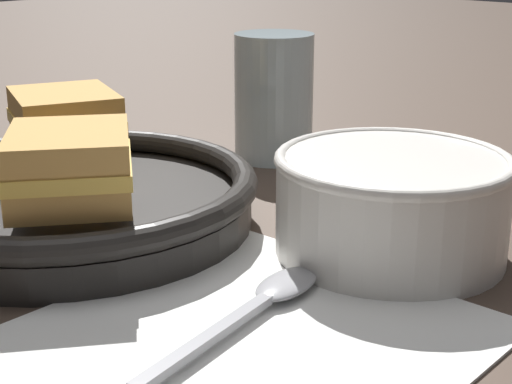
{
  "coord_description": "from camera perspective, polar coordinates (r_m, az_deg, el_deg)",
  "views": [
    {
      "loc": [
        -0.32,
        -0.3,
        0.21
      ],
      "look_at": [
        0.05,
        0.05,
        0.04
      ],
      "focal_mm": 55.0,
      "sensor_mm": 36.0,
      "label": 1
    }
  ],
  "objects": [
    {
      "name": "skillet",
      "position": [
        0.58,
        -13.24,
        -0.53
      ],
      "size": [
        0.27,
        0.27,
        0.04
      ],
      "color": "black",
      "rests_on": "ground_plane"
    },
    {
      "name": "napkin",
      "position": [
        0.41,
        -1.9,
        -11.11
      ],
      "size": [
        0.26,
        0.23,
        0.0
      ],
      "color": "white",
      "rests_on": "ground_plane"
    },
    {
      "name": "spoon",
      "position": [
        0.45,
        1.04,
        -7.57
      ],
      "size": [
        0.17,
        0.05,
        0.01
      ],
      "rotation": [
        0.0,
        0.0,
        0.18
      ],
      "color": "#9E9EA3",
      "rests_on": "napkin"
    },
    {
      "name": "drinking_glass",
      "position": [
        0.74,
        1.3,
        6.92
      ],
      "size": [
        0.07,
        0.07,
        0.12
      ],
      "color": "silver",
      "rests_on": "ground_plane"
    },
    {
      "name": "ground_plane",
      "position": [
        0.48,
        0.24,
        -6.77
      ],
      "size": [
        4.0,
        4.0,
        0.0
      ],
      "primitive_type": "plane",
      "color": "#47382D"
    },
    {
      "name": "sandwich_near_right",
      "position": [
        0.63,
        -13.71,
        5.05
      ],
      "size": [
        0.1,
        0.11,
        0.05
      ],
      "rotation": [
        0.0,
        0.0,
        9.04
      ],
      "color": "#C18E47",
      "rests_on": "skillet"
    },
    {
      "name": "soup_bowl",
      "position": [
        0.52,
        9.83,
        -0.46
      ],
      "size": [
        0.16,
        0.16,
        0.07
      ],
      "color": "silver",
      "rests_on": "ground_plane"
    },
    {
      "name": "sandwich_near_left",
      "position": [
        0.51,
        -13.37,
        1.83
      ],
      "size": [
        0.11,
        0.12,
        0.05
      ],
      "rotation": [
        0.0,
        0.0,
        5.64
      ],
      "color": "#C18E47",
      "rests_on": "skillet"
    }
  ]
}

